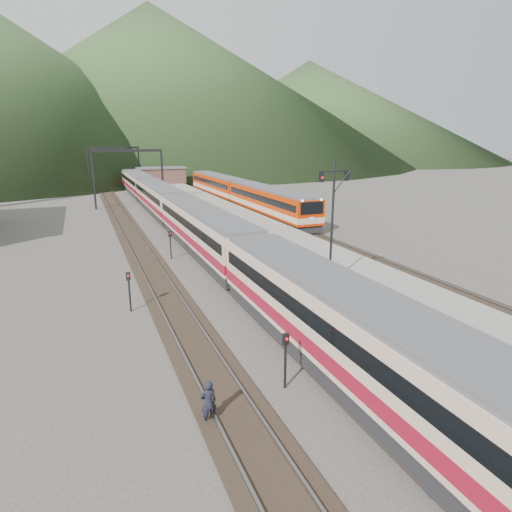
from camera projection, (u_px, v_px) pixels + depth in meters
name	position (u px, v px, depth m)	size (l,w,h in m)	color
ground	(454.00, 472.00, 12.30)	(400.00, 400.00, 0.00)	#47423D
track_main	(173.00, 224.00, 48.02)	(2.60, 200.00, 0.23)	black
track_far	(127.00, 228.00, 46.20)	(2.60, 200.00, 0.23)	black
track_second	(266.00, 217.00, 52.21)	(2.60, 200.00, 0.23)	black
platform	(226.00, 220.00, 48.16)	(8.00, 100.00, 1.00)	gray
gantry_near	(128.00, 167.00, 58.94)	(9.55, 0.25, 8.00)	black
gantry_far	(114.00, 160.00, 81.28)	(9.55, 0.25, 8.00)	black
station_shed	(161.00, 175.00, 83.36)	(9.40, 4.40, 3.10)	brown
hill_b	(152.00, 83.00, 218.86)	(220.00, 220.00, 75.00)	#294120
hill_c	(308.00, 110.00, 233.39)	(160.00, 160.00, 50.00)	#294120
main_train	(176.00, 209.00, 45.33)	(3.11, 85.14, 3.80)	#D3B095
second_train	(240.00, 192.00, 60.17)	(3.02, 41.10, 3.69)	#BF2C01
signal_mast	(333.00, 211.00, 24.27)	(2.19, 0.43, 7.15)	black
short_signal_a	(285.00, 353.00, 16.11)	(0.26, 0.22, 2.27)	black
short_signal_b	(170.00, 241.00, 33.92)	(0.27, 0.24, 2.27)	black
short_signal_c	(129.00, 286.00, 23.46)	(0.25, 0.21, 2.27)	black
worker	(208.00, 402.00, 14.25)	(0.58, 0.38, 1.58)	black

